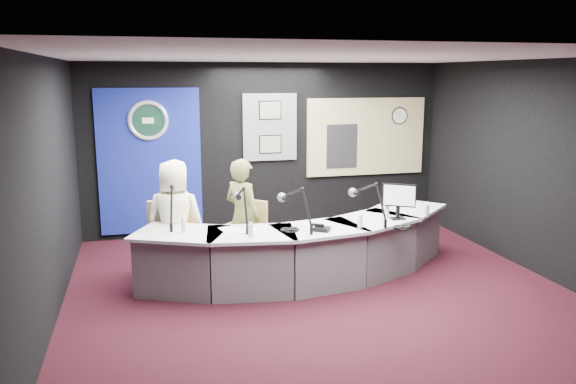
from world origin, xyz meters
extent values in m
plane|color=black|center=(0.00, 0.00, 0.00)|extent=(6.00, 6.00, 0.00)
cube|color=silver|center=(0.00, 0.00, 2.80)|extent=(6.00, 6.00, 0.02)
cube|color=black|center=(0.00, 3.00, 1.40)|extent=(6.00, 0.02, 2.80)
cube|color=black|center=(0.00, -3.00, 1.40)|extent=(6.00, 0.02, 2.80)
cube|color=black|center=(-3.00, 0.00, 1.40)|extent=(0.02, 6.00, 2.80)
cube|color=black|center=(3.00, 0.00, 1.40)|extent=(0.02, 6.00, 2.80)
cube|color=navy|center=(-1.90, 2.97, 1.25)|extent=(1.60, 0.05, 2.30)
torus|color=silver|center=(-1.90, 2.93, 1.90)|extent=(0.63, 0.07, 0.63)
cylinder|color=#0D2F20|center=(-1.90, 2.94, 1.90)|extent=(0.48, 0.01, 0.48)
cube|color=slate|center=(0.05, 2.97, 1.75)|extent=(0.90, 0.04, 1.10)
cube|color=#7D775B|center=(0.05, 2.94, 2.03)|extent=(0.34, 0.02, 0.27)
cube|color=#7D775B|center=(0.05, 2.94, 1.47)|extent=(0.34, 0.02, 0.27)
cube|color=#C5BA7B|center=(1.75, 2.97, 1.55)|extent=(2.12, 0.06, 1.32)
cube|color=#F6E29B|center=(1.75, 2.96, 1.55)|extent=(2.00, 0.02, 1.20)
cube|color=black|center=(1.30, 2.94, 1.40)|extent=(0.55, 0.02, 0.75)
cylinder|color=white|center=(2.35, 2.94, 1.90)|extent=(0.28, 0.01, 0.28)
cube|color=gray|center=(-1.75, 1.23, 0.62)|extent=(0.51, 0.24, 0.70)
imported|color=#FEFACB|center=(-1.65, 0.99, 0.78)|extent=(0.87, 0.69, 1.55)
imported|color=olive|center=(-0.78, 0.94, 0.77)|extent=(0.63, 0.67, 1.54)
cube|color=black|center=(1.17, 0.39, 1.07)|extent=(0.42, 0.29, 0.33)
cube|color=black|center=(0.04, 0.08, 0.78)|extent=(0.23, 0.23, 0.05)
torus|color=black|center=(1.03, -0.05, 0.77)|extent=(0.21, 0.21, 0.04)
torus|color=black|center=(-0.34, 0.17, 0.77)|extent=(0.21, 0.21, 0.04)
cube|color=white|center=(-1.03, 0.41, 0.75)|extent=(0.27, 0.33, 0.00)
cube|color=white|center=(-0.80, 0.33, 0.75)|extent=(0.29, 0.34, 0.00)
camera|label=1|loc=(-2.03, -6.33, 2.60)|focal=36.00mm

